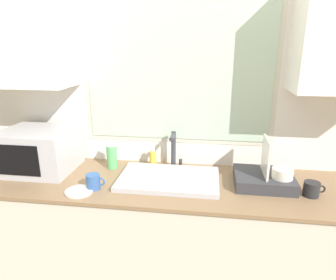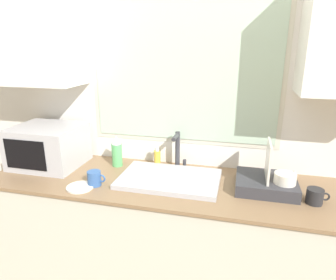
% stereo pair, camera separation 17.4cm
% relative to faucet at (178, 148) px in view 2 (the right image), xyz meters
% --- Properties ---
extents(countertop, '(2.32, 0.65, 0.92)m').
position_rel_faucet_xyz_m(countertop, '(0.01, -0.22, -0.61)').
color(countertop, beige).
rests_on(countertop, ground_plane).
extents(wall_back, '(6.00, 0.38, 2.60)m').
position_rel_faucet_xyz_m(wall_back, '(0.01, 0.08, 0.34)').
color(wall_back, silver).
rests_on(wall_back, ground_plane).
extents(sink_basin, '(0.61, 0.40, 0.03)m').
position_rel_faucet_xyz_m(sink_basin, '(-0.00, -0.21, -0.13)').
color(sink_basin, '#B2B2B7').
rests_on(sink_basin, countertop).
extents(faucet, '(0.08, 0.14, 0.25)m').
position_rel_faucet_xyz_m(faucet, '(0.00, 0.00, 0.00)').
color(faucet, '#333338').
rests_on(faucet, countertop).
extents(microwave, '(0.45, 0.39, 0.28)m').
position_rel_faucet_xyz_m(microwave, '(-0.89, -0.15, -0.01)').
color(microwave, '#B2B2B7').
rests_on(microwave, countertop).
extents(dish_rack, '(0.34, 0.30, 0.29)m').
position_rel_faucet_xyz_m(dish_rack, '(0.58, -0.19, -0.09)').
color(dish_rack, '#333338').
rests_on(dish_rack, countertop).
extents(spray_bottle, '(0.07, 0.07, 0.22)m').
position_rel_faucet_xyz_m(spray_bottle, '(-0.42, -0.06, -0.04)').
color(spray_bottle, '#59B266').
rests_on(spray_bottle, countertop).
extents(soap_bottle, '(0.05, 0.05, 0.14)m').
position_rel_faucet_xyz_m(soap_bottle, '(-0.15, 0.01, -0.09)').
color(soap_bottle, gold).
rests_on(soap_bottle, countertop).
extents(mug_near_sink, '(0.11, 0.08, 0.09)m').
position_rel_faucet_xyz_m(mug_near_sink, '(-0.43, -0.38, -0.10)').
color(mug_near_sink, '#335999').
rests_on(mug_near_sink, countertop).
extents(mug_by_rack, '(0.12, 0.09, 0.08)m').
position_rel_faucet_xyz_m(mug_by_rack, '(0.81, -0.29, -0.10)').
color(mug_by_rack, '#262628').
rests_on(mug_by_rack, countertop).
extents(small_plate, '(0.16, 0.16, 0.01)m').
position_rel_faucet_xyz_m(small_plate, '(-0.49, -0.43, -0.14)').
color(small_plate, silver).
rests_on(small_plate, countertop).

